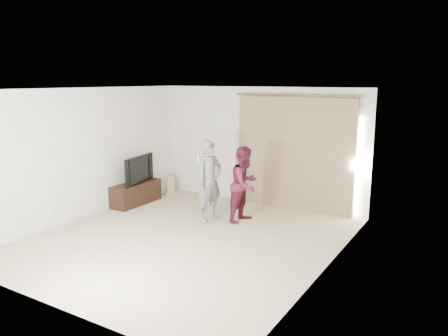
{
  "coord_description": "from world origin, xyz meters",
  "views": [
    {
      "loc": [
        4.33,
        -5.9,
        2.76
      ],
      "look_at": [
        0.06,
        1.2,
        1.07
      ],
      "focal_mm": 35.0,
      "sensor_mm": 36.0,
      "label": 1
    }
  ],
  "objects_px": {
    "person_woman": "(245,184)",
    "person_man": "(210,181)",
    "tv": "(135,169)",
    "tv_console": "(136,193)"
  },
  "relations": [
    {
      "from": "person_woman",
      "to": "person_man",
      "type": "bearing_deg",
      "value": -150.49
    },
    {
      "from": "tv",
      "to": "person_woman",
      "type": "bearing_deg",
      "value": -95.83
    },
    {
      "from": "tv_console",
      "to": "tv",
      "type": "distance_m",
      "value": 0.55
    },
    {
      "from": "tv_console",
      "to": "person_woman",
      "type": "relative_size",
      "value": 0.84
    },
    {
      "from": "person_man",
      "to": "tv_console",
      "type": "bearing_deg",
      "value": 175.87
    },
    {
      "from": "person_man",
      "to": "person_woman",
      "type": "relative_size",
      "value": 1.08
    },
    {
      "from": "tv",
      "to": "person_woman",
      "type": "xyz_separation_m",
      "value": [
        2.67,
        0.19,
        -0.05
      ]
    },
    {
      "from": "tv",
      "to": "person_man",
      "type": "bearing_deg",
      "value": -104.04
    },
    {
      "from": "person_man",
      "to": "person_woman",
      "type": "distance_m",
      "value": 0.69
    },
    {
      "from": "tv",
      "to": "person_man",
      "type": "relative_size",
      "value": 0.66
    }
  ]
}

